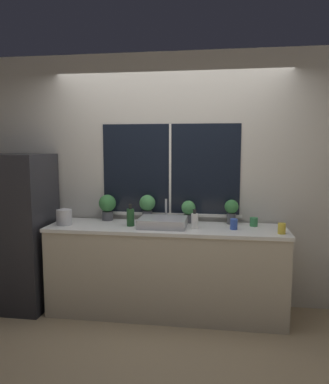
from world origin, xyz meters
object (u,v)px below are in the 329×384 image
at_px(potted_plant_far_left, 107,205).
at_px(potted_plant_center_right, 188,210).
at_px(sink, 163,222).
at_px(potted_plant_far_right, 231,209).
at_px(soap_bottle, 195,221).
at_px(refrigerator, 16,231).
at_px(bottle_tall, 131,217).
at_px(mug_yellow, 282,228).
at_px(mug_green, 254,222).
at_px(potted_plant_center_left, 147,206).
at_px(mug_blue, 234,224).
at_px(kettle, 64,217).

bearing_deg(potted_plant_far_left, potted_plant_center_right, 0.00).
distance_m(sink, potted_plant_far_right, 0.73).
bearing_deg(soap_bottle, refrigerator, 179.54).
distance_m(potted_plant_center_right, potted_plant_far_right, 0.45).
height_order(refrigerator, potted_plant_far_left, refrigerator).
relative_size(potted_plant_far_left, bottle_tall, 1.25).
distance_m(mug_yellow, mug_green, 0.37).
bearing_deg(potted_plant_center_left, potted_plant_center_right, 0.00).
bearing_deg(mug_blue, potted_plant_center_left, 164.34).
bearing_deg(potted_plant_far_left, sink, -19.99).
bearing_deg(potted_plant_far_right, bottle_tall, -166.01).
distance_m(potted_plant_far_right, mug_blue, 0.27).
relative_size(refrigerator, potted_plant_center_left, 5.72).
relative_size(potted_plant_far_left, potted_plant_center_left, 0.98).
bearing_deg(potted_plant_center_left, potted_plant_far_right, 0.00).
bearing_deg(mug_blue, potted_plant_far_left, 169.34).
distance_m(potted_plant_far_left, mug_green, 1.56).
xyz_separation_m(potted_plant_center_left, kettle, (-0.81, -0.30, -0.08)).
distance_m(sink, potted_plant_far_left, 0.70).
height_order(potted_plant_center_right, kettle, potted_plant_center_right).
distance_m(potted_plant_far_right, kettle, 1.73).
xyz_separation_m(potted_plant_far_right, mug_green, (0.22, -0.08, -0.11)).
height_order(potted_plant_far_left, potted_plant_far_right, potted_plant_far_left).
bearing_deg(refrigerator, potted_plant_center_left, 10.75).
bearing_deg(sink, potted_plant_center_left, 131.04).
bearing_deg(soap_bottle, mug_yellow, -7.12).
relative_size(mug_yellow, mug_green, 1.13).
height_order(potted_plant_center_right, potted_plant_far_right, potted_plant_far_right).
relative_size(mug_green, kettle, 0.50).
bearing_deg(mug_yellow, refrigerator, 177.54).
bearing_deg(potted_plant_center_right, potted_plant_far_right, 0.00).
bearing_deg(soap_bottle, mug_blue, 3.38).
height_order(potted_plant_far_right, kettle, potted_plant_far_right).
xyz_separation_m(mug_yellow, kettle, (-2.15, 0.08, 0.04)).
relative_size(refrigerator, kettle, 9.26).
bearing_deg(soap_bottle, potted_plant_far_left, 164.08).
bearing_deg(mug_yellow, potted_plant_far_right, 139.94).
bearing_deg(bottle_tall, potted_plant_center_right, 24.04).
bearing_deg(sink, mug_blue, -1.48).
bearing_deg(sink, refrigerator, -179.08).
relative_size(potted_plant_far_left, potted_plant_center_right, 1.19).
bearing_deg(soap_bottle, kettle, -179.01).
bearing_deg(kettle, mug_yellow, -2.09).
relative_size(potted_plant_far_left, mug_yellow, 2.81).
distance_m(soap_bottle, mug_blue, 0.38).
bearing_deg(refrigerator, potted_plant_center_right, 8.18).
distance_m(potted_plant_center_left, mug_yellow, 1.40).
bearing_deg(potted_plant_far_left, potted_plant_far_right, 0.00).
relative_size(potted_plant_center_left, soap_bottle, 1.49).
height_order(potted_plant_center_left, bottle_tall, potted_plant_center_left).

